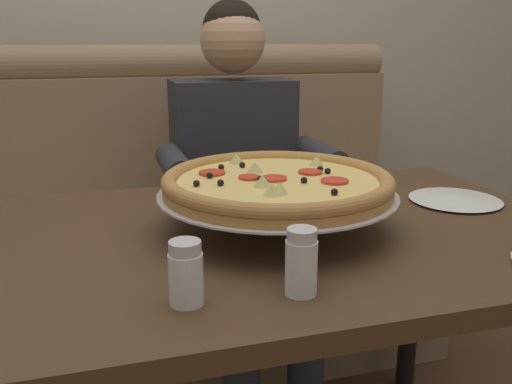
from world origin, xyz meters
name	(u,v)px	position (x,y,z in m)	size (l,w,h in m)	color
booth_bench	(199,242)	(0.00, 0.89, 0.40)	(1.69, 0.78, 1.13)	#937556
dining_table	(271,268)	(0.00, 0.00, 0.67)	(1.34, 0.85, 0.76)	#4C331E
diner_main	(241,178)	(0.10, 0.63, 0.71)	(0.54, 0.64, 1.27)	#2D3342
pizza	(277,184)	(0.02, 0.01, 0.85)	(0.51, 0.51, 0.13)	silver
shaker_pepper_flakes	(186,278)	(-0.23, -0.28, 0.80)	(0.05, 0.05, 0.10)	white
shaker_oregano	(301,267)	(-0.05, -0.30, 0.80)	(0.05, 0.05, 0.11)	white
plate_near_right	(455,198)	(0.51, 0.07, 0.77)	(0.23, 0.23, 0.02)	white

